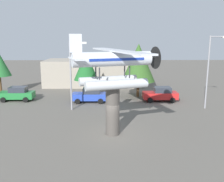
{
  "coord_description": "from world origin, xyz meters",
  "views": [
    {
      "loc": [
        -0.33,
        -18.91,
        7.58
      ],
      "look_at": [
        0.0,
        3.0,
        2.92
      ],
      "focal_mm": 39.77,
      "sensor_mm": 36.0,
      "label": 1
    }
  ],
  "objects_px": {
    "streetlight_secondary": "(210,67)",
    "car_mid_blue": "(90,95)",
    "car_near_green": "(17,94)",
    "tree_east": "(86,66)",
    "streetlight_primary": "(73,71)",
    "tree_center_back": "(138,63)",
    "storefront_building": "(93,72)",
    "car_far_red": "(161,94)",
    "floatplane_monument": "(114,65)",
    "display_pedestal": "(113,111)"
  },
  "relations": [
    {
      "from": "car_far_red",
      "to": "tree_center_back",
      "type": "height_order",
      "value": "tree_center_back"
    },
    {
      "from": "floatplane_monument",
      "to": "tree_east",
      "type": "bearing_deg",
      "value": 85.78
    },
    {
      "from": "streetlight_primary",
      "to": "streetlight_secondary",
      "type": "bearing_deg",
      "value": 1.39
    },
    {
      "from": "car_mid_blue",
      "to": "streetlight_secondary",
      "type": "relative_size",
      "value": 0.53
    },
    {
      "from": "storefront_building",
      "to": "tree_center_back",
      "type": "bearing_deg",
      "value": -54.17
    },
    {
      "from": "car_far_red",
      "to": "car_near_green",
      "type": "bearing_deg",
      "value": -1.48
    },
    {
      "from": "floatplane_monument",
      "to": "tree_east",
      "type": "distance_m",
      "value": 13.64
    },
    {
      "from": "car_near_green",
      "to": "car_far_red",
      "type": "bearing_deg",
      "value": 178.52
    },
    {
      "from": "car_mid_blue",
      "to": "car_far_red",
      "type": "height_order",
      "value": "same"
    },
    {
      "from": "tree_east",
      "to": "streetlight_primary",
      "type": "bearing_deg",
      "value": -98.06
    },
    {
      "from": "display_pedestal",
      "to": "car_near_green",
      "type": "xyz_separation_m",
      "value": [
        -11.63,
        11.18,
        -1.07
      ]
    },
    {
      "from": "streetlight_secondary",
      "to": "tree_center_back",
      "type": "height_order",
      "value": "streetlight_secondary"
    },
    {
      "from": "streetlight_secondary",
      "to": "tree_east",
      "type": "bearing_deg",
      "value": 157.2
    },
    {
      "from": "car_far_red",
      "to": "tree_east",
      "type": "relative_size",
      "value": 0.72
    },
    {
      "from": "streetlight_secondary",
      "to": "car_near_green",
      "type": "bearing_deg",
      "value": 170.31
    },
    {
      "from": "car_mid_blue",
      "to": "streetlight_primary",
      "type": "xyz_separation_m",
      "value": [
        -1.53,
        -3.27,
        3.39
      ]
    },
    {
      "from": "display_pedestal",
      "to": "tree_east",
      "type": "bearing_deg",
      "value": 103.7
    },
    {
      "from": "display_pedestal",
      "to": "floatplane_monument",
      "type": "xyz_separation_m",
      "value": [
        0.12,
        0.04,
        3.62
      ]
    },
    {
      "from": "car_near_green",
      "to": "tree_east",
      "type": "distance_m",
      "value": 9.21
    },
    {
      "from": "car_near_green",
      "to": "car_mid_blue",
      "type": "height_order",
      "value": "same"
    },
    {
      "from": "car_near_green",
      "to": "tree_center_back",
      "type": "bearing_deg",
      "value": -172.52
    },
    {
      "from": "car_near_green",
      "to": "streetlight_primary",
      "type": "height_order",
      "value": "streetlight_primary"
    },
    {
      "from": "tree_east",
      "to": "car_far_red",
      "type": "bearing_deg",
      "value": -14.78
    },
    {
      "from": "tree_east",
      "to": "streetlight_secondary",
      "type": "bearing_deg",
      "value": -22.8
    },
    {
      "from": "car_mid_blue",
      "to": "tree_east",
      "type": "height_order",
      "value": "tree_east"
    },
    {
      "from": "storefront_building",
      "to": "car_near_green",
      "type": "bearing_deg",
      "value": -129.24
    },
    {
      "from": "storefront_building",
      "to": "streetlight_secondary",
      "type": "bearing_deg",
      "value": -47.58
    },
    {
      "from": "storefront_building",
      "to": "tree_east",
      "type": "distance_m",
      "value": 9.05
    },
    {
      "from": "floatplane_monument",
      "to": "streetlight_secondary",
      "type": "bearing_deg",
      "value": 16.69
    },
    {
      "from": "storefront_building",
      "to": "tree_east",
      "type": "relative_size",
      "value": 2.66
    },
    {
      "from": "streetlight_secondary",
      "to": "car_mid_blue",
      "type": "bearing_deg",
      "value": 167.46
    },
    {
      "from": "car_mid_blue",
      "to": "tree_center_back",
      "type": "xyz_separation_m",
      "value": [
        6.13,
        2.87,
        3.63
      ]
    },
    {
      "from": "floatplane_monument",
      "to": "tree_east",
      "type": "height_order",
      "value": "floatplane_monument"
    },
    {
      "from": "streetlight_primary",
      "to": "tree_center_back",
      "type": "xyz_separation_m",
      "value": [
        7.66,
        6.14,
        0.24
      ]
    },
    {
      "from": "car_mid_blue",
      "to": "streetlight_secondary",
      "type": "xyz_separation_m",
      "value": [
        13.11,
        -2.92,
        3.69
      ]
    },
    {
      "from": "display_pedestal",
      "to": "tree_east",
      "type": "distance_m",
      "value": 13.73
    },
    {
      "from": "display_pedestal",
      "to": "car_far_red",
      "type": "bearing_deg",
      "value": 60.35
    },
    {
      "from": "tree_center_back",
      "to": "streetlight_primary",
      "type": "bearing_deg",
      "value": -141.28
    },
    {
      "from": "floatplane_monument",
      "to": "streetlight_secondary",
      "type": "distance_m",
      "value": 12.8
    },
    {
      "from": "display_pedestal",
      "to": "floatplane_monument",
      "type": "bearing_deg",
      "value": 18.47
    },
    {
      "from": "streetlight_primary",
      "to": "tree_center_back",
      "type": "relative_size",
      "value": 1.05
    },
    {
      "from": "display_pedestal",
      "to": "floatplane_monument",
      "type": "height_order",
      "value": "floatplane_monument"
    },
    {
      "from": "tree_east",
      "to": "floatplane_monument",
      "type": "bearing_deg",
      "value": -75.75
    },
    {
      "from": "storefront_building",
      "to": "tree_center_back",
      "type": "height_order",
      "value": "tree_center_back"
    },
    {
      "from": "floatplane_monument",
      "to": "tree_east",
      "type": "relative_size",
      "value": 1.75
    },
    {
      "from": "car_near_green",
      "to": "tree_east",
      "type": "bearing_deg",
      "value": -166.64
    },
    {
      "from": "storefront_building",
      "to": "tree_east",
      "type": "height_order",
      "value": "tree_east"
    },
    {
      "from": "car_far_red",
      "to": "tree_east",
      "type": "distance_m",
      "value": 10.14
    },
    {
      "from": "storefront_building",
      "to": "display_pedestal",
      "type": "bearing_deg",
      "value": -82.76
    },
    {
      "from": "floatplane_monument",
      "to": "tree_center_back",
      "type": "relative_size",
      "value": 1.47
    }
  ]
}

